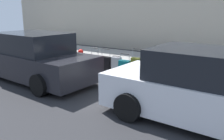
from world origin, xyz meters
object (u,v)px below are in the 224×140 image
(suitcase_black_0, at_px, (192,76))
(suitcase_teal_5, at_px, (125,68))
(suitcase_navy_1, at_px, (176,73))
(suitcase_navy_8, at_px, (95,63))
(fire_hydrant, at_px, (81,58))
(parked_car_white_0, at_px, (206,89))
(bollard_post, at_px, (68,56))
(suitcase_black_7, at_px, (106,64))
(suitcase_red_3, at_px, (151,69))
(suitcase_maroon_2, at_px, (163,70))
(parked_car_charcoal_1, at_px, (35,58))
(suitcase_silver_6, at_px, (116,65))
(suitcase_olive_4, at_px, (138,67))

(suitcase_black_0, distance_m, suitcase_teal_5, 2.34)
(suitcase_black_0, xyz_separation_m, suitcase_teal_5, (2.34, 0.11, -0.04))
(suitcase_navy_1, height_order, suitcase_navy_8, suitcase_navy_1)
(fire_hydrant, relative_size, parked_car_white_0, 0.16)
(bollard_post, relative_size, parked_car_white_0, 0.18)
(suitcase_teal_5, distance_m, suitcase_black_7, 0.88)
(suitcase_black_0, relative_size, suitcase_red_3, 0.65)
(suitcase_teal_5, relative_size, bollard_post, 0.99)
(suitcase_maroon_2, bearing_deg, suitcase_black_7, -0.73)
(suitcase_red_3, xyz_separation_m, parked_car_white_0, (-2.23, 1.99, 0.27))
(suitcase_black_0, bearing_deg, bollard_post, 2.35)
(suitcase_teal_5, relative_size, parked_car_charcoal_1, 0.16)
(suitcase_navy_1, bearing_deg, suitcase_maroon_2, -8.43)
(suitcase_silver_6, bearing_deg, suitcase_navy_1, 176.63)
(suitcase_black_7, height_order, parked_car_white_0, parked_car_white_0)
(suitcase_teal_5, relative_size, suitcase_silver_6, 1.23)
(suitcase_olive_4, distance_m, parked_car_charcoal_1, 3.58)
(suitcase_navy_8, bearing_deg, fire_hydrant, -5.44)
(suitcase_teal_5, relative_size, suitcase_black_7, 0.90)
(suitcase_navy_1, bearing_deg, suitcase_black_7, -1.99)
(suitcase_navy_1, height_order, suitcase_teal_5, suitcase_navy_1)
(suitcase_teal_5, height_order, suitcase_navy_8, suitcase_navy_8)
(suitcase_silver_6, bearing_deg, parked_car_white_0, 150.62)
(suitcase_silver_6, bearing_deg, fire_hydrant, 2.15)
(suitcase_teal_5, distance_m, parked_car_charcoal_1, 3.15)
(suitcase_navy_1, xyz_separation_m, bollard_post, (4.61, 0.08, 0.03))
(suitcase_navy_8, bearing_deg, suitcase_olive_4, -177.31)
(suitcase_red_3, distance_m, suitcase_olive_4, 0.49)
(suitcase_silver_6, xyz_separation_m, parked_car_white_0, (-3.65, 2.05, 0.32))
(suitcase_navy_1, xyz_separation_m, suitcase_red_3, (0.90, -0.07, -0.01))
(parked_car_white_0, relative_size, parked_car_charcoal_1, 0.93)
(suitcase_maroon_2, distance_m, suitcase_red_3, 0.45)
(suitcase_teal_5, height_order, suitcase_silver_6, suitcase_teal_5)
(suitcase_black_0, height_order, fire_hydrant, fire_hydrant)
(suitcase_black_0, bearing_deg, suitcase_red_3, 2.36)
(fire_hydrant, bearing_deg, suitcase_olive_4, -179.78)
(suitcase_silver_6, distance_m, parked_car_charcoal_1, 2.90)
(suitcase_navy_8, distance_m, fire_hydrant, 0.81)
(suitcase_olive_4, relative_size, fire_hydrant, 1.37)
(suitcase_black_7, relative_size, fire_hydrant, 1.19)
(suitcase_navy_8, xyz_separation_m, fire_hydrant, (0.79, -0.08, 0.10))
(suitcase_navy_1, xyz_separation_m, fire_hydrant, (4.01, -0.07, 0.02))
(suitcase_navy_1, distance_m, parked_car_charcoal_1, 4.75)
(suitcase_navy_1, distance_m, bollard_post, 4.62)
(suitcase_black_0, xyz_separation_m, suitcase_navy_8, (3.67, 0.13, -0.03))
(suitcase_black_7, xyz_separation_m, parked_car_white_0, (-4.10, 2.01, 0.33))
(suitcase_navy_1, relative_size, suitcase_teal_5, 1.29)
(suitcase_black_7, distance_m, parked_car_white_0, 4.58)
(suitcase_red_3, bearing_deg, suitcase_silver_6, -2.50)
(suitcase_maroon_2, bearing_deg, suitcase_navy_8, 1.44)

